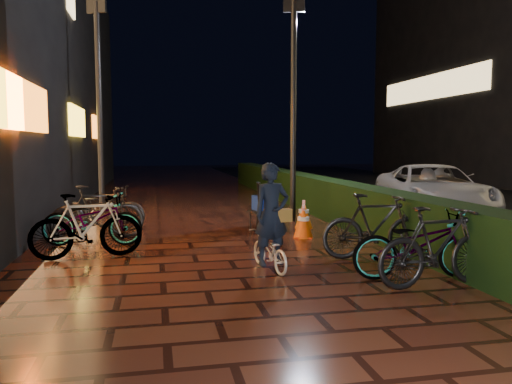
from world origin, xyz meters
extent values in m
plane|color=#381911|center=(0.00, 0.00, 0.00)|extent=(80.00, 80.00, 0.00)
cube|color=black|center=(3.30, 8.00, 0.50)|extent=(0.70, 20.00, 1.00)
imported|color=#B9B8BD|center=(6.02, 5.09, 0.69)|extent=(3.50, 5.37, 1.37)
cube|color=yellow|center=(-3.45, 1.50, 2.60)|extent=(0.08, 2.00, 0.90)
cube|color=orange|center=(-3.45, 3.00, 2.60)|extent=(0.08, 3.00, 0.90)
cube|color=yellow|center=(-3.45, 9.00, 2.60)|extent=(0.08, 2.80, 0.90)
cube|color=orange|center=(-3.45, 14.00, 2.60)|extent=(0.08, 2.20, 0.90)
cube|color=black|center=(17.50, 18.00, 7.00)|extent=(8.00, 14.00, 14.00)
cube|color=#FFD88C|center=(13.45, 18.00, 5.00)|extent=(0.06, 10.00, 1.30)
cylinder|color=black|center=(2.21, 5.19, 2.71)|extent=(0.19, 0.19, 5.42)
cube|color=black|center=(2.21, 5.19, 5.32)|extent=(0.52, 0.25, 0.36)
cylinder|color=black|center=(-2.66, 7.63, 2.89)|extent=(0.21, 0.21, 5.78)
cube|color=black|center=(-2.66, 7.63, 5.67)|extent=(0.54, 0.31, 0.39)
imported|color=silver|center=(0.49, 0.38, 0.30)|extent=(0.63, 1.20, 0.60)
imported|color=black|center=(0.51, 0.29, 0.87)|extent=(0.62, 0.48, 1.53)
cube|color=brown|center=(0.68, 0.31, 0.84)|extent=(0.28, 0.17, 0.20)
cone|color=#F2570C|center=(1.78, 2.84, 0.32)|extent=(0.40, 0.40, 0.64)
cone|color=orange|center=(2.13, 3.98, 0.32)|extent=(0.40, 0.40, 0.64)
cube|color=#F2370C|center=(1.78, 2.84, 0.01)|extent=(0.44, 0.44, 0.03)
cube|color=red|center=(2.13, 3.98, 0.01)|extent=(0.44, 0.44, 0.03)
cube|color=red|center=(1.96, 3.41, 0.60)|extent=(0.47, 1.33, 0.06)
cube|color=black|center=(1.17, 3.89, 0.43)|extent=(0.68, 0.59, 0.04)
cylinder|color=black|center=(0.98, 3.65, 0.21)|extent=(0.04, 0.04, 0.41)
cylinder|color=black|center=(1.44, 3.75, 0.21)|extent=(0.04, 0.04, 0.41)
cylinder|color=black|center=(0.90, 4.03, 0.21)|extent=(0.04, 0.04, 0.41)
cylinder|color=black|center=(1.37, 4.13, 0.21)|extent=(0.04, 0.04, 0.41)
cube|color=#0B2396|center=(1.17, 3.89, 0.62)|extent=(0.50, 0.45, 0.32)
cylinder|color=black|center=(1.05, 3.70, 0.59)|extent=(0.24, 0.45, 1.04)
imported|color=black|center=(-2.33, 1.75, 0.55)|extent=(1.88, 0.79, 1.10)
imported|color=black|center=(-2.34, 3.49, 0.55)|extent=(1.86, 0.66, 1.10)
imported|color=black|center=(-2.35, 4.61, 0.49)|extent=(1.96, 0.93, 0.99)
imported|color=black|center=(-2.37, 2.86, 0.49)|extent=(1.95, 0.92, 0.99)
imported|color=black|center=(2.50, -0.96, 0.55)|extent=(1.86, 0.67, 1.10)
imported|color=black|center=(2.40, 0.77, 0.55)|extent=(1.87, 0.70, 1.10)
imported|color=black|center=(2.44, -0.52, 0.49)|extent=(1.95, 0.88, 0.99)
camera|label=1|loc=(-1.20, -6.89, 1.90)|focal=35.00mm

